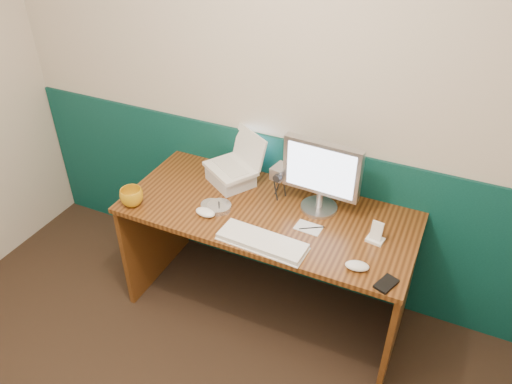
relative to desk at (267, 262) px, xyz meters
The scene contains 18 objects.
back_wall 0.96m from the desk, 106.70° to the left, with size 3.50×0.04×2.50m, color beige.
wainscot 0.40m from the desk, 107.23° to the left, with size 3.48×0.02×1.00m, color #073030.
desk is the anchor object (origin of this frame).
laptop_riser 0.54m from the desk, 152.02° to the left, with size 0.25×0.21×0.08m, color silver.
laptop 0.68m from the desk, 152.02° to the left, with size 0.28×0.22×0.24m, color white, non-canonical shape.
monitor 0.65m from the desk, 29.35° to the left, with size 0.42×0.12×0.42m, color #ABABB0, non-canonical shape.
keyboard 0.48m from the desk, 71.91° to the right, with size 0.45×0.15×0.03m, color white.
mouse_right 0.73m from the desk, 22.94° to the right, with size 0.11×0.07×0.04m, color white.
mouse_left 0.52m from the desk, 148.66° to the right, with size 0.12×0.07×0.04m, color white.
mug 0.86m from the desk, 159.81° to the right, with size 0.13×0.13×0.10m, color #C48A12.
camcorder 0.50m from the desk, 87.80° to the left, with size 0.09×0.13×0.20m, color #AFAFB4, non-canonical shape.
cd_spindle 0.47m from the desk, 158.73° to the right, with size 0.13×0.13×0.03m, color silver.
cd_loose_a 0.49m from the desk, 166.51° to the right, with size 0.11×0.11×0.00m, color #AFB6BF.
pen 0.47m from the desk, ahead, with size 0.01×0.01×0.13m, color black.
papers 0.46m from the desk, 10.24° to the right, with size 0.14×0.09×0.00m, color silver.
dock 0.70m from the desk, ahead, with size 0.08×0.06×0.02m, color white.
music_player 0.74m from the desk, ahead, with size 0.06×0.01×0.10m, color white.
pda 0.85m from the desk, 21.73° to the right, with size 0.07×0.12×0.01m, color black.
Camera 1 is at (0.96, -0.61, 2.38)m, focal length 35.00 mm.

